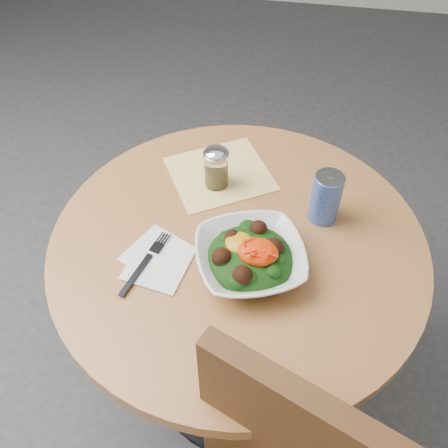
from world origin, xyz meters
name	(u,v)px	position (x,y,z in m)	size (l,w,h in m)	color
ground	(234,378)	(0.00, 0.00, 0.00)	(6.00, 6.00, 0.00)	#303032
table	(237,287)	(0.00, 0.00, 0.55)	(0.90, 0.90, 0.75)	black
cloth_napkin	(220,174)	(-0.08, 0.22, 0.75)	(0.25, 0.23, 0.00)	#DF9D0B
paper_napkins	(158,259)	(-0.17, -0.09, 0.75)	(0.18, 0.20, 0.00)	silver
salad_bowl	(250,257)	(0.04, -0.07, 0.78)	(0.31, 0.31, 0.09)	silver
fork	(146,261)	(-0.20, -0.10, 0.76)	(0.07, 0.20, 0.00)	black
spice_shaker	(216,168)	(-0.09, 0.18, 0.81)	(0.07, 0.07, 0.12)	silver
beverage_can	(326,197)	(0.19, 0.11, 0.82)	(0.07, 0.07, 0.14)	navy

